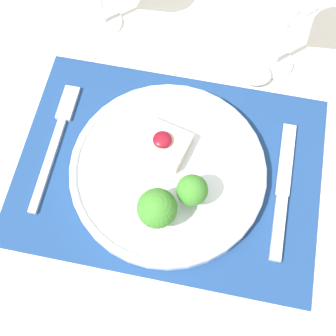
{
  "coord_description": "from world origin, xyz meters",
  "views": [
    {
      "loc": [
        0.05,
        -0.27,
        1.42
      ],
      "look_at": [
        0.0,
        -0.01,
        0.8
      ],
      "focal_mm": 50.0,
      "sensor_mm": 36.0,
      "label": 1
    }
  ],
  "objects_px": {
    "dinner_plate": "(168,172)",
    "fork": "(57,137)",
    "knife": "(282,198)",
    "spoon": "(244,72)",
    "wine_glass_near": "(293,9)"
  },
  "relations": [
    {
      "from": "spoon",
      "to": "knife",
      "type": "bearing_deg",
      "value": -72.16
    },
    {
      "from": "dinner_plate",
      "to": "wine_glass_near",
      "type": "relative_size",
      "value": 1.6
    },
    {
      "from": "knife",
      "to": "spoon",
      "type": "distance_m",
      "value": 0.22
    },
    {
      "from": "spoon",
      "to": "wine_glass_near",
      "type": "bearing_deg",
      "value": 29.01
    },
    {
      "from": "dinner_plate",
      "to": "fork",
      "type": "bearing_deg",
      "value": 170.94
    },
    {
      "from": "fork",
      "to": "knife",
      "type": "relative_size",
      "value": 1.0
    },
    {
      "from": "spoon",
      "to": "fork",
      "type": "bearing_deg",
      "value": -151.13
    },
    {
      "from": "dinner_plate",
      "to": "wine_glass_near",
      "type": "distance_m",
      "value": 0.29
    },
    {
      "from": "spoon",
      "to": "wine_glass_near",
      "type": "relative_size",
      "value": 1.1
    },
    {
      "from": "dinner_plate",
      "to": "fork",
      "type": "height_order",
      "value": "dinner_plate"
    },
    {
      "from": "dinner_plate",
      "to": "wine_glass_near",
      "type": "height_order",
      "value": "wine_glass_near"
    },
    {
      "from": "dinner_plate",
      "to": "wine_glass_near",
      "type": "bearing_deg",
      "value": 60.37
    },
    {
      "from": "knife",
      "to": "spoon",
      "type": "xyz_separation_m",
      "value": [
        -0.08,
        0.21,
        0.0
      ]
    },
    {
      "from": "spoon",
      "to": "wine_glass_near",
      "type": "distance_m",
      "value": 0.13
    },
    {
      "from": "knife",
      "to": "wine_glass_near",
      "type": "xyz_separation_m",
      "value": [
        -0.04,
        0.24,
        0.12
      ]
    }
  ]
}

